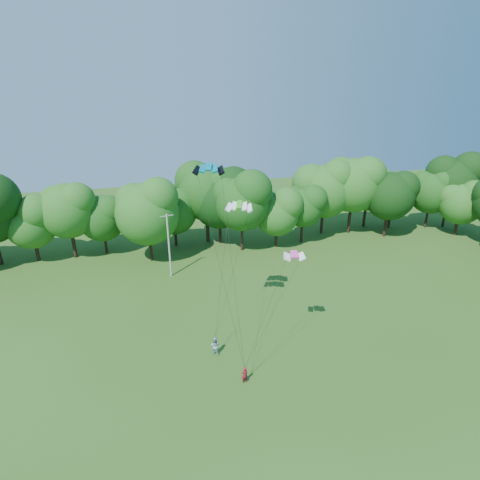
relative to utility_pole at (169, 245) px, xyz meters
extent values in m
plane|color=#295417|center=(4.04, -27.41, -4.43)|extent=(160.00, 160.00, 0.00)
cylinder|color=#B6B6AD|center=(0.00, 0.00, -0.11)|extent=(0.22, 0.22, 8.64)
cube|color=#B6B6AD|center=(0.00, 0.00, 4.00)|extent=(1.70, 0.47, 0.08)
imported|color=maroon|center=(4.39, -21.29, -3.64)|extent=(0.65, 0.50, 1.58)
imported|color=#97B6D2|center=(2.71, -17.01, -3.53)|extent=(1.11, 1.06, 1.80)
cube|color=#047085|center=(2.99, -14.88, 12.75)|extent=(2.69, 1.72, 0.56)
cube|color=green|center=(6.59, -10.93, 8.11)|extent=(2.82, 2.01, 0.63)
cube|color=#FF46B6|center=(9.94, -17.41, 5.16)|extent=(2.05, 1.28, 0.44)
cylinder|color=#332214|center=(8.69, 9.75, -2.00)|extent=(0.49, 0.49, 4.86)
ellipsoid|color=black|center=(8.69, 9.75, 4.40)|extent=(9.72, 9.72, 10.60)
cylinder|color=#362415|center=(35.47, 11.05, -2.44)|extent=(0.44, 0.44, 3.97)
ellipsoid|color=#27591B|center=(35.47, 11.05, 2.79)|extent=(7.94, 7.94, 8.67)
camera|label=1|loc=(-2.19, -45.35, 18.66)|focal=28.00mm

